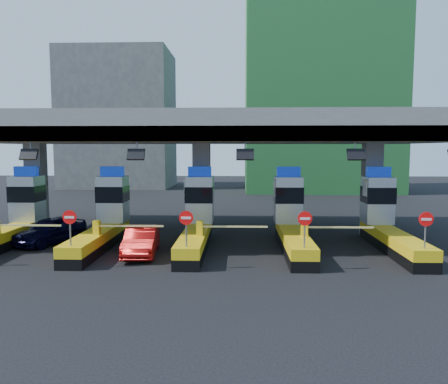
{
  "coord_description": "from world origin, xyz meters",
  "views": [
    {
      "loc": [
        2.26,
        -22.79,
        5.16
      ],
      "look_at": [
        1.44,
        0.0,
        2.89
      ],
      "focal_mm": 35.0,
      "sensor_mm": 36.0,
      "label": 1
    }
  ],
  "objects": [
    {
      "name": "ground",
      "position": [
        0.0,
        0.0,
        0.0
      ],
      "size": [
        120.0,
        120.0,
        0.0
      ],
      "primitive_type": "plane",
      "color": "black",
      "rests_on": "ground"
    },
    {
      "name": "toll_canopy",
      "position": [
        0.0,
        2.87,
        6.13
      ],
      "size": [
        28.0,
        12.09,
        7.0
      ],
      "color": "slate",
      "rests_on": "ground"
    },
    {
      "name": "toll_lane_far_left",
      "position": [
        -10.0,
        0.28,
        1.4
      ],
      "size": [
        4.43,
        8.0,
        4.16
      ],
      "color": "black",
      "rests_on": "ground"
    },
    {
      "name": "toll_lane_left",
      "position": [
        -5.0,
        0.28,
        1.4
      ],
      "size": [
        4.43,
        8.0,
        4.16
      ],
      "color": "black",
      "rests_on": "ground"
    },
    {
      "name": "toll_lane_center",
      "position": [
        0.0,
        0.28,
        1.4
      ],
      "size": [
        4.43,
        8.0,
        4.16
      ],
      "color": "black",
      "rests_on": "ground"
    },
    {
      "name": "toll_lane_right",
      "position": [
        5.0,
        0.28,
        1.4
      ],
      "size": [
        4.43,
        8.0,
        4.16
      ],
      "color": "black",
      "rests_on": "ground"
    },
    {
      "name": "toll_lane_far_right",
      "position": [
        10.0,
        0.28,
        1.4
      ],
      "size": [
        4.43,
        8.0,
        4.16
      ],
      "color": "black",
      "rests_on": "ground"
    },
    {
      "name": "bg_building_scaffold",
      "position": [
        12.0,
        32.0,
        14.0
      ],
      "size": [
        18.0,
        12.0,
        28.0
      ],
      "primitive_type": "cube",
      "color": "#1E5926",
      "rests_on": "ground"
    },
    {
      "name": "bg_building_concrete",
      "position": [
        -14.0,
        36.0,
        9.0
      ],
      "size": [
        14.0,
        10.0,
        18.0
      ],
      "primitive_type": "cube",
      "color": "#4C4C49",
      "rests_on": "ground"
    },
    {
      "name": "van",
      "position": [
        -8.06,
        0.35,
        0.73
      ],
      "size": [
        3.21,
        4.65,
        1.47
      ],
      "primitive_type": "imported",
      "rotation": [
        0.0,
        0.0,
        -0.38
      ],
      "color": "black",
      "rests_on": "ground"
    },
    {
      "name": "red_car",
      "position": [
        -2.53,
        -1.99,
        0.69
      ],
      "size": [
        1.86,
        4.3,
        1.38
      ],
      "primitive_type": "imported",
      "rotation": [
        0.0,
        0.0,
        0.1
      ],
      "color": "#B8100E",
      "rests_on": "ground"
    }
  ]
}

